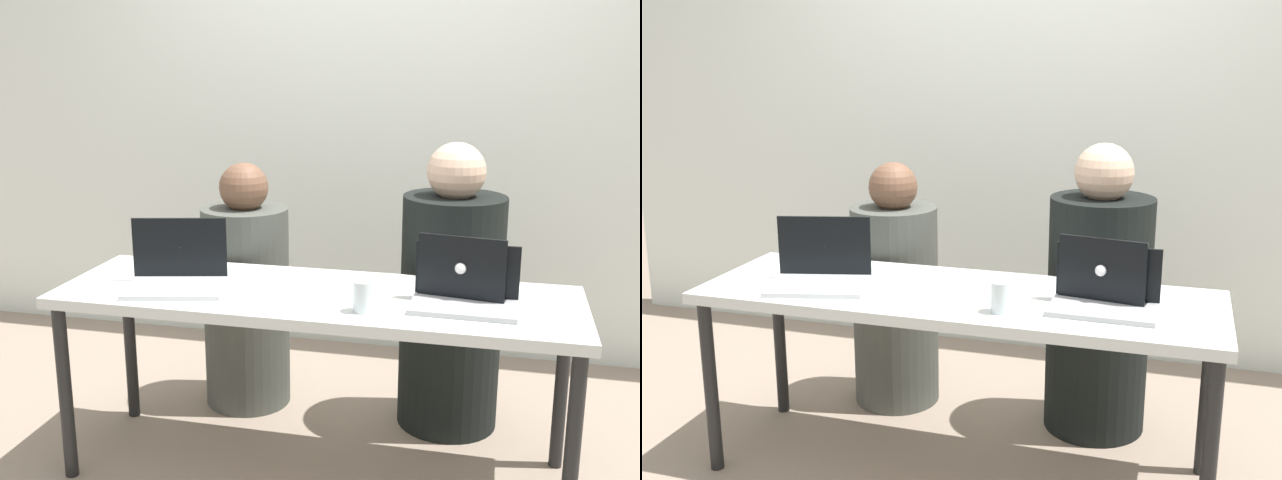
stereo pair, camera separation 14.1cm
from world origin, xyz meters
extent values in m
plane|color=gray|center=(0.00, 0.00, 0.00)|extent=(12.00, 12.00, 0.00)
cube|color=white|center=(0.00, 1.37, 1.15)|extent=(4.91, 0.10, 2.31)
cube|color=silver|center=(0.00, 0.00, 0.70)|extent=(1.89, 0.60, 0.04)
cylinder|color=black|center=(-0.89, -0.25, 0.34)|extent=(0.05, 0.05, 0.68)
cylinder|color=black|center=(0.89, -0.25, 0.34)|extent=(0.05, 0.05, 0.68)
cylinder|color=black|center=(-0.89, 0.25, 0.34)|extent=(0.05, 0.05, 0.68)
cylinder|color=black|center=(0.89, 0.25, 0.34)|extent=(0.05, 0.05, 0.68)
cylinder|color=#494C44|center=(-0.45, 0.52, 0.45)|extent=(0.41, 0.41, 0.90)
sphere|color=brown|center=(-0.45, 0.52, 0.99)|extent=(0.21, 0.21, 0.21)
cylinder|color=black|center=(0.45, 0.52, 0.50)|extent=(0.49, 0.49, 1.00)
sphere|color=beige|center=(0.45, 0.52, 1.10)|extent=(0.24, 0.24, 0.24)
cube|color=#B3B4B9|center=(0.53, -0.07, 0.73)|extent=(0.36, 0.21, 0.02)
cube|color=black|center=(0.53, 0.03, 0.83)|extent=(0.36, 0.02, 0.19)
sphere|color=white|center=(0.53, 0.05, 0.83)|extent=(0.03, 0.03, 0.03)
cube|color=silver|center=(0.53, 0.13, 0.73)|extent=(0.34, 0.28, 0.02)
cube|color=black|center=(0.51, 0.00, 0.84)|extent=(0.30, 0.06, 0.22)
sphere|color=white|center=(0.51, -0.01, 0.84)|extent=(0.04, 0.04, 0.04)
cube|color=silver|center=(-0.50, -0.11, 0.73)|extent=(0.40, 0.32, 0.02)
cube|color=black|center=(-0.53, 0.02, 0.85)|extent=(0.34, 0.10, 0.22)
sphere|color=white|center=(-0.54, 0.03, 0.85)|extent=(0.04, 0.04, 0.04)
cylinder|color=silver|center=(0.20, -0.17, 0.77)|extent=(0.07, 0.07, 0.11)
cylinder|color=silver|center=(0.20, -0.17, 0.75)|extent=(0.06, 0.06, 0.06)
camera|label=1|loc=(0.62, -2.50, 1.55)|focal=42.00mm
camera|label=2|loc=(0.76, -2.46, 1.55)|focal=42.00mm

